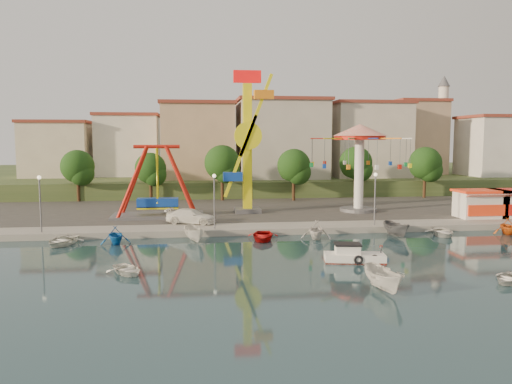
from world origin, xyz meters
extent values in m
plane|color=#143038|center=(0.00, 0.00, 0.00)|extent=(200.00, 200.00, 0.00)
cube|color=#9E998E|center=(0.00, 62.00, 0.30)|extent=(200.00, 100.00, 0.60)
cube|color=#4C4944|center=(0.00, 30.00, 0.60)|extent=(90.00, 28.00, 0.01)
cube|color=#384C26|center=(0.00, 67.00, 1.50)|extent=(200.00, 60.00, 3.00)
cube|color=#59595E|center=(-13.96, 21.24, 0.75)|extent=(10.00, 5.00, 0.30)
cube|color=#133DA7|center=(-13.96, 21.24, 2.20)|extent=(4.50, 1.40, 1.00)
cylinder|color=#B3190E|center=(-13.96, 21.24, 8.40)|extent=(5.00, 0.40, 0.40)
cube|color=#59595E|center=(-3.71, 23.55, 0.85)|extent=(3.00, 3.00, 0.50)
cube|color=yellow|center=(-3.71, 23.55, 8.10)|extent=(1.00, 1.00, 15.00)
cube|color=red|center=(-3.71, 23.55, 16.40)|extent=(3.20, 0.50, 1.40)
cylinder|color=yellow|center=(-3.71, 22.75, 9.60)|extent=(3.20, 0.50, 3.20)
cube|color=yellow|center=(-2.81, 22.55, 11.93)|extent=(3.92, 0.35, 9.46)
cube|color=orange|center=(-1.91, 22.55, 14.27)|extent=(2.20, 1.20, 1.00)
cylinder|color=#59595E|center=(9.60, 22.78, 0.80)|extent=(4.40, 4.40, 0.40)
cylinder|color=white|center=(9.60, 22.78, 5.10)|extent=(1.10, 1.10, 9.00)
cylinder|color=#B3190E|center=(9.60, 22.78, 9.40)|extent=(6.00, 6.00, 0.50)
cone|color=red|center=(9.60, 22.78, 10.30)|extent=(6.40, 6.40, 1.40)
cube|color=white|center=(21.39, 16.50, 2.00)|extent=(5.00, 3.00, 2.80)
cube|color=#FD3C16|center=(21.39, 16.50, 3.55)|extent=(5.40, 3.40, 0.25)
cube|color=red|center=(21.39, 14.80, 3.20)|extent=(5.00, 0.77, 0.43)
cylinder|color=#59595E|center=(-24.00, 13.00, 3.10)|extent=(0.14, 0.14, 5.00)
cylinder|color=#59595E|center=(-8.00, 13.00, 3.10)|extent=(0.14, 0.14, 5.00)
cylinder|color=#59595E|center=(8.00, 13.00, 3.10)|extent=(0.14, 0.14, 5.00)
cylinder|color=#382314|center=(-26.00, 36.98, 2.40)|extent=(0.44, 0.44, 3.60)
sphere|color=black|center=(-26.00, 36.98, 5.49)|extent=(4.60, 4.60, 4.60)
cylinder|color=#382314|center=(-16.00, 36.24, 2.30)|extent=(0.44, 0.44, 3.40)
sphere|color=black|center=(-16.00, 36.24, 5.22)|extent=(4.35, 4.35, 4.35)
cylinder|color=#382314|center=(-6.00, 35.81, 2.56)|extent=(0.44, 0.44, 3.92)
sphere|color=black|center=(-6.00, 35.81, 5.94)|extent=(5.02, 5.02, 5.02)
cylinder|color=#382314|center=(4.00, 34.36, 2.43)|extent=(0.44, 0.44, 3.66)
sphere|color=black|center=(4.00, 34.36, 5.58)|extent=(4.68, 4.68, 4.68)
cylinder|color=#382314|center=(14.00, 37.35, 2.50)|extent=(0.44, 0.44, 3.80)
sphere|color=black|center=(14.00, 37.35, 5.77)|extent=(4.86, 4.86, 4.86)
cylinder|color=#382314|center=(24.00, 35.54, 2.49)|extent=(0.44, 0.44, 3.77)
sphere|color=black|center=(24.00, 35.54, 5.73)|extent=(4.83, 4.83, 4.83)
cube|color=beige|center=(-33.37, 46.06, 8.93)|extent=(9.26, 9.53, 11.87)
cube|color=silver|center=(-21.33, 51.38, 7.32)|extent=(12.33, 9.01, 8.63)
cube|color=tan|center=(-8.19, 51.96, 8.62)|extent=(11.95, 9.28, 11.23)
cube|color=beige|center=(5.60, 48.80, 7.60)|extent=(12.59, 10.50, 9.20)
cube|color=beige|center=(19.07, 52.20, 7.62)|extent=(10.75, 9.23, 9.24)
cube|color=tan|center=(32.37, 50.33, 8.61)|extent=(12.77, 10.96, 11.21)
cube|color=silver|center=(44.15, 48.77, 9.18)|extent=(8.23, 8.98, 12.36)
cylinder|color=silver|center=(36.00, 54.00, 11.00)|extent=(1.80, 1.80, 16.00)
cylinder|color=#59595E|center=(36.00, 54.00, 16.00)|extent=(2.80, 2.80, 0.30)
cone|color=#59595E|center=(36.00, 54.00, 20.00)|extent=(2.20, 2.20, 2.00)
cube|color=white|center=(1.95, 0.75, 0.27)|extent=(4.65, 2.39, 0.80)
cube|color=#B3190E|center=(1.95, 0.75, 0.07)|extent=(4.65, 2.39, 0.14)
cube|color=white|center=(1.42, 0.84, 0.93)|extent=(1.97, 1.60, 0.80)
cube|color=black|center=(1.42, 0.84, 1.37)|extent=(2.17, 1.81, 0.11)
torus|color=black|center=(1.95, -0.14, 0.40)|extent=(0.69, 0.28, 0.67)
torus|color=black|center=(3.19, -0.09, 0.40)|extent=(0.69, 0.28, 0.67)
imported|color=white|center=(-14.45, -0.60, 0.32)|extent=(3.53, 3.80, 0.64)
imported|color=silver|center=(10.03, -5.68, 0.31)|extent=(3.66, 3.58, 0.62)
imported|color=silver|center=(1.40, -6.50, 0.76)|extent=(1.88, 4.06, 1.52)
imported|color=white|center=(-10.27, 16.31, 1.34)|extent=(5.53, 3.64, 1.49)
imported|color=silver|center=(-21.39, 9.80, 0.41)|extent=(3.80, 4.56, 0.82)
imported|color=#1460B5|center=(-16.84, 9.80, 0.79)|extent=(3.28, 3.56, 1.57)
imported|color=silver|center=(-9.92, 9.80, 0.74)|extent=(2.44, 4.10, 1.49)
imported|color=#B40E0E|center=(-3.76, 9.80, 0.41)|extent=(3.50, 4.43, 0.83)
imported|color=silver|center=(1.26, 9.80, 0.86)|extent=(3.67, 3.97, 1.73)
imported|color=#4E4F53|center=(8.99, 9.80, 0.74)|extent=(1.96, 4.00, 1.48)
imported|color=white|center=(13.58, 9.80, 0.39)|extent=(3.34, 4.21, 0.78)
imported|color=#D05212|center=(20.26, 9.80, 0.81)|extent=(3.37, 3.67, 1.62)
camera|label=1|loc=(-9.78, -34.60, 9.06)|focal=35.00mm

